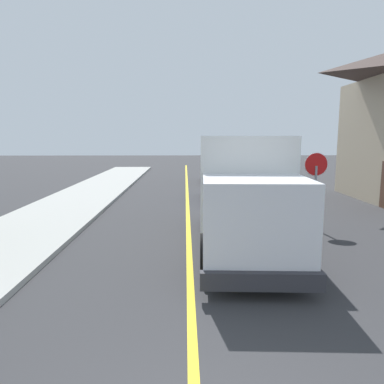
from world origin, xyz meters
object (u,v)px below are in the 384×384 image
Objects in this scene: parked_car_near at (223,185)px; parked_car_mid at (215,171)px; box_truck at (242,186)px; stop_sign at (316,176)px.

parked_car_near is 7.40m from parked_car_mid.
box_truck is 3.30m from stop_sign.
parked_car_near is (0.22, 7.35, -0.97)m from box_truck.
parked_car_mid is (0.23, 7.40, 0.00)m from parked_car_near.
box_truck is 14.78m from parked_car_mid.
parked_car_mid is at bearing 100.32° from stop_sign.
box_truck reaches higher than parked_car_near.
stop_sign is at bearing 31.68° from box_truck.
box_truck reaches higher than parked_car_mid.
stop_sign reaches higher than parked_car_mid.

